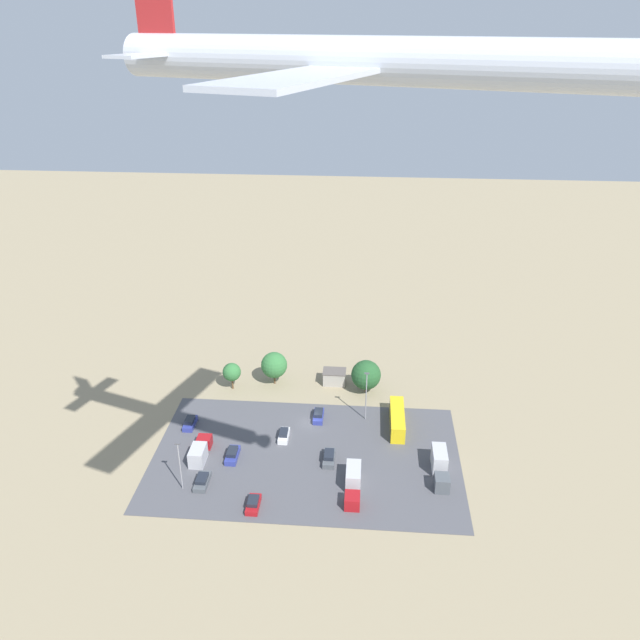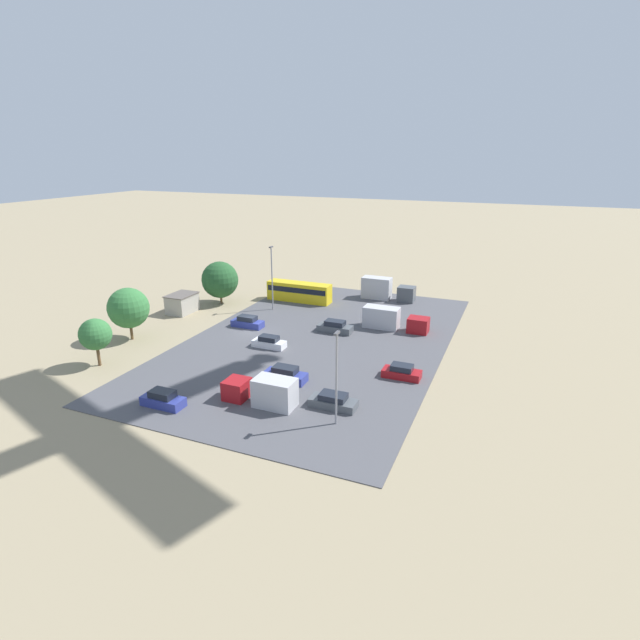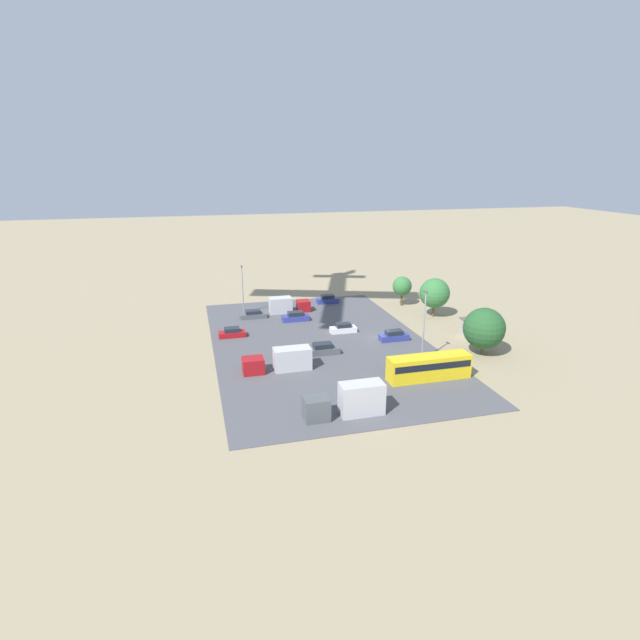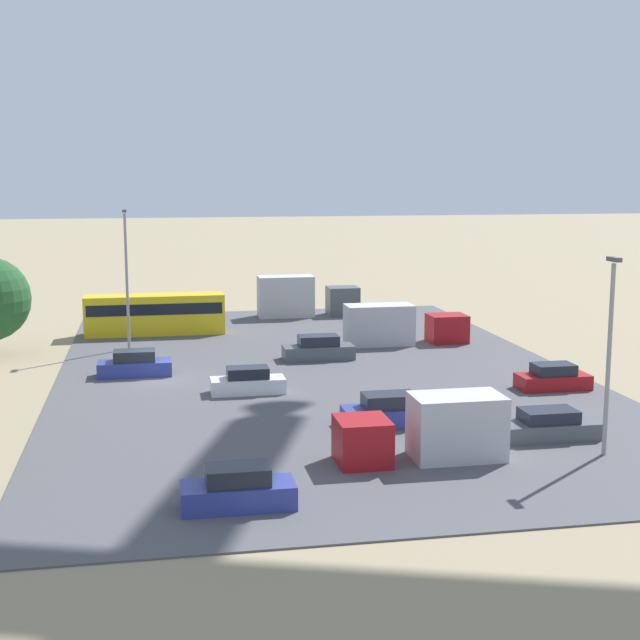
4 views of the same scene
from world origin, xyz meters
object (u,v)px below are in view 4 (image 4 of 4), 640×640
bus (155,313)px  parked_truck_0 (302,298)px  parked_car_4 (248,382)px  parked_truck_2 (430,431)px  parked_car_5 (553,378)px  parked_car_6 (135,365)px  parked_car_2 (389,412)px  parked_car_0 (238,490)px  parked_car_1 (318,349)px  parked_truck_1 (398,326)px  parked_car_3 (548,426)px

bus → parked_truck_0: bearing=117.2°
bus → parked_car_4: 20.86m
parked_truck_2 → parked_car_5: bearing=-44.8°
parked_car_6 → parked_truck_2: bearing=-145.6°
parked_car_2 → parked_truck_2: size_ratio=0.63×
parked_car_5 → parked_car_0: bearing=-52.5°
parked_car_5 → parked_car_6: bearing=-108.4°
parked_car_5 → parked_car_1: bearing=-132.1°
parked_car_4 → parked_truck_1: 17.87m
parked_car_4 → parked_truck_0: parked_truck_0 is taller
parked_car_1 → parked_car_4: bearing=146.0°
parked_car_5 → bus: bearing=-134.6°
parked_truck_1 → parked_car_0: bearing=-26.0°
parked_car_6 → parked_truck_1: bearing=-69.6°
parked_car_4 → parked_car_0: bearing=-7.3°
parked_car_0 → parked_truck_1: (-30.37, 14.78, 0.68)m
bus → parked_truck_1: bus is taller
parked_car_0 → parked_car_2: (-9.67, 8.51, 0.00)m
parked_car_1 → parked_car_4: size_ratio=1.13×
parked_car_0 → parked_truck_2: parked_truck_2 is taller
parked_car_6 → parked_truck_0: parked_truck_0 is taller
parked_car_1 → parked_car_6: (2.79, -12.18, -0.01)m
parked_truck_1 → parked_car_3: bearing=1.5°
parked_truck_0 → parked_truck_1: parked_truck_0 is taller
parked_truck_0 → parked_truck_1: (14.02, 4.87, -0.28)m
parked_truck_2 → parked_car_0: bearing=115.1°
parked_car_4 → parked_truck_0: bearing=164.0°
parked_car_0 → parked_car_6: 23.69m
parked_car_1 → parked_car_6: 12.50m
bus → parked_car_6: bus is taller
parked_car_3 → parked_car_6: 26.05m
parked_car_0 → parked_car_2: bearing=138.7°
parked_car_0 → parked_car_3: (-6.18, 15.41, -0.09)m
bus → parked_truck_2: bearing=19.3°
bus → parked_car_2: 30.39m
parked_car_2 → parked_truck_0: size_ratio=0.53×
parked_car_1 → parked_car_3: (19.92, 7.44, -0.09)m
parked_car_4 → parked_car_5: size_ratio=1.01×
parked_car_3 → parked_car_6: parked_car_6 is taller
parked_car_2 → parked_car_6: 18.65m
parked_car_5 → parked_truck_1: size_ratio=0.46×
parked_car_4 → parked_truck_2: 15.04m
parked_car_3 → bus: bearing=30.0°
parked_truck_1 → parked_truck_2: parked_truck_1 is taller
parked_truck_2 → parked_car_3: bearing=-72.8°
parked_car_4 → parked_car_6: (-5.67, -6.47, 0.05)m
parked_truck_0 → parked_truck_1: 14.85m
parked_car_3 → parked_car_4: size_ratio=1.09×
bus → parked_truck_0: size_ratio=1.21×
parked_car_1 → parked_car_2: bearing=-178.1°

